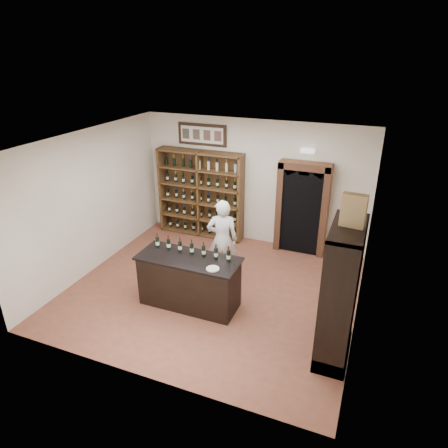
% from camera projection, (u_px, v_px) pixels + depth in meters
% --- Properties ---
extents(floor, '(5.50, 5.50, 0.00)m').
position_uv_depth(floor, '(212.00, 290.00, 8.04)').
color(floor, brown).
rests_on(floor, ground).
extents(ceiling, '(5.50, 5.50, 0.00)m').
position_uv_depth(ceiling, '(210.00, 141.00, 6.81)').
color(ceiling, white).
rests_on(ceiling, wall_back).
extents(wall_back, '(5.50, 0.04, 3.00)m').
position_uv_depth(wall_back, '(253.00, 183.00, 9.54)').
color(wall_back, white).
rests_on(wall_back, ground).
extents(wall_left, '(0.04, 5.00, 3.00)m').
position_uv_depth(wall_left, '(91.00, 202.00, 8.36)').
color(wall_left, white).
rests_on(wall_left, ground).
extents(wall_right, '(0.04, 5.00, 3.00)m').
position_uv_depth(wall_right, '(366.00, 247.00, 6.49)').
color(wall_right, white).
rests_on(wall_right, ground).
extents(wine_shelf, '(2.20, 0.38, 2.20)m').
position_uv_depth(wine_shelf, '(201.00, 194.00, 10.00)').
color(wine_shelf, brown).
rests_on(wine_shelf, ground).
extents(framed_picture, '(1.25, 0.04, 0.52)m').
position_uv_depth(framed_picture, '(202.00, 135.00, 9.53)').
color(framed_picture, black).
rests_on(framed_picture, wall_back).
extents(arched_doorway, '(1.17, 0.35, 2.17)m').
position_uv_depth(arched_doorway, '(302.00, 206.00, 9.12)').
color(arched_doorway, black).
rests_on(arched_doorway, ground).
extents(emergency_light, '(0.30, 0.10, 0.10)m').
position_uv_depth(emergency_light, '(308.00, 151.00, 8.68)').
color(emergency_light, white).
rests_on(emergency_light, wall_back).
extents(tasting_counter, '(1.88, 0.78, 1.00)m').
position_uv_depth(tasting_counter, '(189.00, 282.00, 7.39)').
color(tasting_counter, black).
rests_on(tasting_counter, ground).
extents(counter_bottle_0, '(0.07, 0.07, 0.30)m').
position_uv_depth(counter_bottle_0, '(157.00, 242.00, 7.51)').
color(counter_bottle_0, black).
rests_on(counter_bottle_0, tasting_counter).
extents(counter_bottle_1, '(0.07, 0.07, 0.30)m').
position_uv_depth(counter_bottle_1, '(169.00, 244.00, 7.43)').
color(counter_bottle_1, black).
rests_on(counter_bottle_1, tasting_counter).
extents(counter_bottle_2, '(0.07, 0.07, 0.30)m').
position_uv_depth(counter_bottle_2, '(180.00, 247.00, 7.35)').
color(counter_bottle_2, black).
rests_on(counter_bottle_2, tasting_counter).
extents(counter_bottle_3, '(0.07, 0.07, 0.30)m').
position_uv_depth(counter_bottle_3, '(192.00, 249.00, 7.27)').
color(counter_bottle_3, black).
rests_on(counter_bottle_3, tasting_counter).
extents(counter_bottle_4, '(0.07, 0.07, 0.30)m').
position_uv_depth(counter_bottle_4, '(204.00, 251.00, 7.19)').
color(counter_bottle_4, black).
rests_on(counter_bottle_4, tasting_counter).
extents(counter_bottle_5, '(0.07, 0.07, 0.30)m').
position_uv_depth(counter_bottle_5, '(216.00, 253.00, 7.11)').
color(counter_bottle_5, black).
rests_on(counter_bottle_5, tasting_counter).
extents(counter_bottle_6, '(0.07, 0.07, 0.30)m').
position_uv_depth(counter_bottle_6, '(229.00, 256.00, 7.03)').
color(counter_bottle_6, black).
rests_on(counter_bottle_6, tasting_counter).
extents(side_cabinet, '(0.48, 1.20, 2.20)m').
position_uv_depth(side_cabinet, '(340.00, 313.00, 6.11)').
color(side_cabinet, black).
rests_on(side_cabinet, ground).
extents(shopkeeper, '(0.73, 0.60, 1.72)m').
position_uv_depth(shopkeeper, '(222.00, 240.00, 8.17)').
color(shopkeeper, white).
rests_on(shopkeeper, ground).
extents(plate, '(0.23, 0.23, 0.02)m').
position_uv_depth(plate, '(213.00, 269.00, 6.81)').
color(plate, silver).
rests_on(plate, tasting_counter).
extents(wine_crate, '(0.35, 0.18, 0.47)m').
position_uv_depth(wine_crate, '(354.00, 211.00, 5.44)').
color(wine_crate, tan).
rests_on(wine_crate, side_cabinet).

